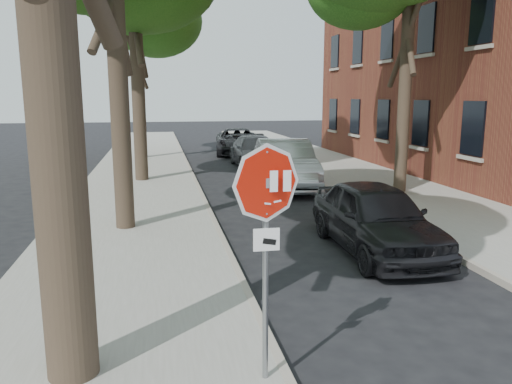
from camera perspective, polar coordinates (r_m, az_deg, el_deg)
ground at (r=6.15m, az=7.87°, el=-20.52°), size 120.00×120.00×0.00m
sidewalk_left at (r=17.24m, az=-13.38°, el=0.13°), size 4.00×55.00×0.12m
sidewalk_right at (r=18.90m, az=13.30°, el=1.06°), size 4.00×55.00×0.12m
curb_left at (r=17.28m, az=-6.58°, el=0.40°), size 0.12×55.00×0.13m
curb_right at (r=18.15m, az=7.39°, el=0.89°), size 0.12×55.00×0.13m
stop_sign at (r=5.18m, az=1.18°, el=-3.00°), size 0.76×0.34×2.61m
tree_far at (r=26.38m, az=-13.89°, el=19.36°), size 5.29×4.91×9.33m
car_a at (r=10.62m, az=13.53°, el=-2.84°), size 1.77×4.28×1.45m
car_b at (r=17.62m, az=3.32°, el=3.22°), size 2.35×5.29×1.69m
car_c at (r=22.75m, az=-0.02°, el=4.62°), size 1.98×4.85×1.41m
car_d at (r=27.93m, az=-2.12°, el=5.79°), size 2.93×5.35×1.42m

